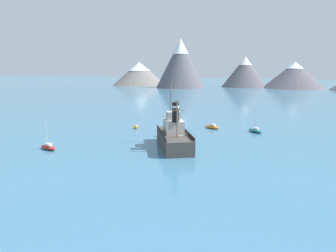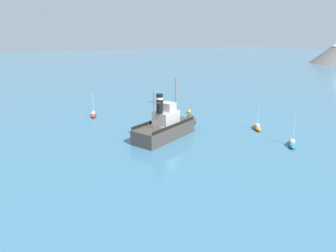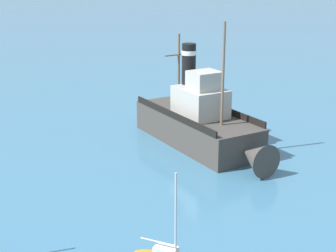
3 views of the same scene
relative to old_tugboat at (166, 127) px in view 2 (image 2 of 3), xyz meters
The scene contains 6 objects.
ground_plane 2.10m from the old_tugboat, 34.60° to the right, with size 600.00×600.00×0.00m, color teal.
old_tugboat is the anchor object (origin of this frame).
sailboat_orange 17.46m from the old_tugboat, 75.86° to the left, with size 3.84×2.85×4.90m.
sailboat_red 20.74m from the old_tugboat, 158.86° to the right, with size 3.94×2.38×4.90m.
sailboat_teal 20.44m from the old_tugboat, 48.99° to the left, with size 3.44×3.49×4.90m.
mooring_buoy 16.93m from the old_tugboat, 134.44° to the left, with size 0.89×0.89×0.89m, color orange.
Camera 2 is at (42.22, -22.44, 16.93)m, focal length 32.00 mm.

